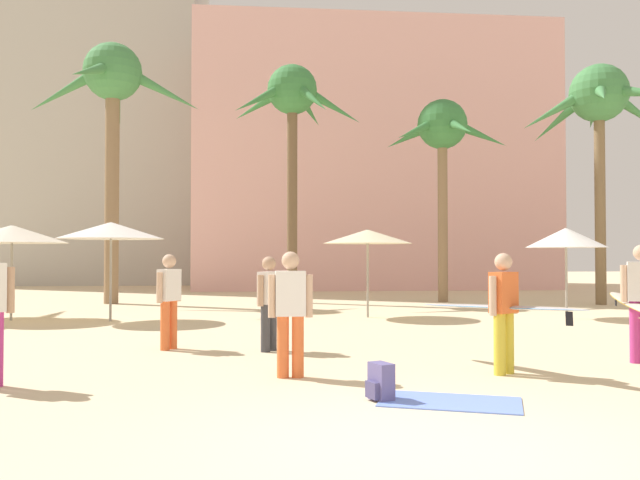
# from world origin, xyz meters

# --- Properties ---
(ground) EXTENTS (120.00, 120.00, 0.00)m
(ground) POSITION_xyz_m (0.00, 0.00, 0.00)
(ground) COLOR beige
(hotel_pink) EXTENTS (17.70, 10.01, 13.11)m
(hotel_pink) POSITION_xyz_m (4.34, 29.66, 6.56)
(hotel_pink) COLOR beige
(hotel_pink) RESTS_ON ground
(palm_tree_far_left) EXTENTS (5.93, 6.03, 8.94)m
(palm_tree_far_left) POSITION_xyz_m (-6.46, 17.53, 7.22)
(palm_tree_far_left) COLOR #896B4C
(palm_tree_far_left) RESTS_ON ground
(palm_tree_left) EXTENTS (4.38, 4.67, 7.19)m
(palm_tree_left) POSITION_xyz_m (5.05, 17.31, 5.93)
(palm_tree_left) COLOR #896B4C
(palm_tree_left) RESTS_ON ground
(palm_tree_right) EXTENTS (4.67, 4.72, 8.33)m
(palm_tree_right) POSITION_xyz_m (-0.27, 17.44, 6.89)
(palm_tree_right) COLOR brown
(palm_tree_right) RESTS_ON ground
(palm_tree_far_right) EXTENTS (5.41, 5.41, 8.06)m
(palm_tree_far_right) POSITION_xyz_m (9.93, 15.53, 6.69)
(palm_tree_far_right) COLOR brown
(palm_tree_far_right) RESTS_ON ground
(cafe_umbrella_1) EXTENTS (2.61, 2.61, 2.47)m
(cafe_umbrella_1) POSITION_xyz_m (-5.10, 11.30, 2.26)
(cafe_umbrella_1) COLOR gray
(cafe_umbrella_1) RESTS_ON ground
(cafe_umbrella_2) EXTENTS (2.37, 2.37, 2.33)m
(cafe_umbrella_2) POSITION_xyz_m (1.44, 11.75, 2.14)
(cafe_umbrella_2) COLOR gray
(cafe_umbrella_2) RESTS_ON ground
(cafe_umbrella_4) EXTENTS (2.74, 2.74, 2.41)m
(cafe_umbrella_4) POSITION_xyz_m (-7.65, 11.78, 2.18)
(cafe_umbrella_4) COLOR gray
(cafe_umbrella_4) RESTS_ON ground
(cafe_umbrella_5) EXTENTS (2.06, 2.06, 2.36)m
(cafe_umbrella_5) POSITION_xyz_m (6.56, 11.02, 2.10)
(cafe_umbrella_5) COLOR gray
(cafe_umbrella_5) RESTS_ON ground
(beach_towel) EXTENTS (1.73, 1.35, 0.01)m
(beach_towel) POSITION_xyz_m (0.69, 1.67, 0.01)
(beach_towel) COLOR #6684E0
(beach_towel) RESTS_ON ground
(backpack) EXTENTS (0.32, 0.35, 0.42)m
(backpack) POSITION_xyz_m (-0.06, 1.86, 0.20)
(backpack) COLOR #5A538B
(backpack) RESTS_ON ground
(person_mid_left) EXTENTS (1.37, 3.07, 1.80)m
(person_mid_left) POSITION_xyz_m (4.36, 4.12, 0.96)
(person_mid_left) COLOR #B7337F
(person_mid_left) RESTS_ON ground
(person_far_right) EXTENTS (1.67, 2.85, 1.66)m
(person_far_right) POSITION_xyz_m (1.93, 3.42, 0.91)
(person_far_right) COLOR gold
(person_far_right) RESTS_ON ground
(person_far_left) EXTENTS (0.40, 0.56, 1.65)m
(person_far_left) POSITION_xyz_m (-2.98, 6.16, 0.91)
(person_far_left) COLOR orange
(person_far_left) RESTS_ON ground
(person_mid_right) EXTENTS (0.43, 0.55, 1.62)m
(person_mid_right) POSITION_xyz_m (-1.26, 5.80, 0.88)
(person_mid_right) COLOR #3D3D42
(person_mid_right) RESTS_ON ground
(person_near_left) EXTENTS (0.60, 0.24, 1.68)m
(person_near_left) POSITION_xyz_m (-1.00, 3.34, 0.92)
(person_near_left) COLOR orange
(person_near_left) RESTS_ON ground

